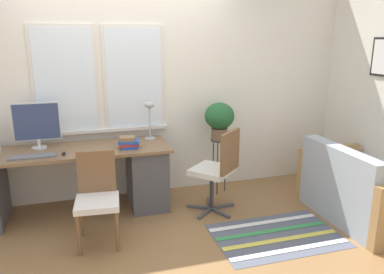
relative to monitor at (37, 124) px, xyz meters
name	(u,v)px	position (x,y,z in m)	size (l,w,h in m)	color
ground_plane	(138,219)	(0.96, -0.49, -1.00)	(14.00, 14.00, 0.00)	olive
wall_back_with_window	(123,84)	(0.95, 0.26, 0.35)	(9.00, 0.12, 2.70)	white
wall_right_with_picture	(370,83)	(3.74, -0.49, 0.35)	(0.08, 9.00, 2.70)	white
desk	(69,180)	(0.28, -0.15, -0.60)	(2.16, 0.67, 0.73)	brown
monitor	(37,124)	(0.00, 0.00, 0.00)	(0.47, 0.16, 0.49)	silver
keyboard	(32,157)	(-0.04, -0.32, -0.26)	(0.44, 0.13, 0.02)	slate
mouse	(64,153)	(0.26, -0.32, -0.25)	(0.04, 0.06, 0.03)	black
desk_lamp	(149,111)	(1.20, 0.04, 0.06)	(0.13, 0.13, 0.44)	#ADADB2
book_stack	(129,143)	(0.91, -0.26, -0.21)	(0.24, 0.19, 0.13)	#2851B2
desk_chair_wooden	(97,196)	(0.54, -0.82, -0.54)	(0.42, 0.43, 0.85)	brown
office_chair_swivel	(218,169)	(1.82, -0.55, -0.49)	(0.58, 0.59, 0.94)	#47474C
couch_loveseat	(359,193)	(3.21, -1.12, -0.72)	(0.79, 1.29, 0.80)	#9EA8B2
plant_stand	(219,148)	(2.03, -0.04, -0.43)	(0.21, 0.21, 0.68)	#333338
potted_plant	(219,118)	(2.03, -0.04, -0.05)	(0.35, 0.35, 0.44)	brown
floor_rug_striped	(277,235)	(2.19, -1.22, -0.99)	(1.22, 0.81, 0.01)	#565B6B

